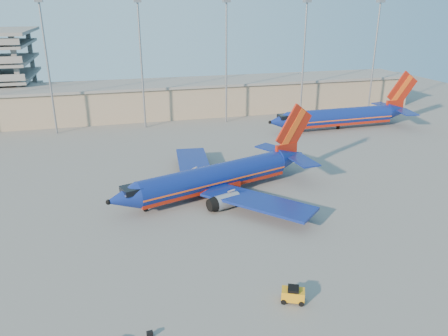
{
  "coord_description": "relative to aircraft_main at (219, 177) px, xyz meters",
  "views": [
    {
      "loc": [
        -13.03,
        -56.47,
        27.61
      ],
      "look_at": [
        3.21,
        4.12,
        4.0
      ],
      "focal_mm": 35.0,
      "sensor_mm": 36.0,
      "label": 1
    }
  ],
  "objects": [
    {
      "name": "aircraft_second",
      "position": [
        37.34,
        28.7,
        0.32
      ],
      "size": [
        38.11,
        14.84,
        12.9
      ],
      "rotation": [
        0.0,
        0.0,
        0.03
      ],
      "color": "navy",
      "rests_on": "ground"
    },
    {
      "name": "baggage_tug",
      "position": [
        0.45,
        -27.73,
        -1.78
      ],
      "size": [
        2.64,
        2.2,
        1.64
      ],
      "rotation": [
        0.0,
        0.0,
        -0.43
      ],
      "color": "orange",
      "rests_on": "ground"
    },
    {
      "name": "terminal_building",
      "position": [
        7.65,
        53.93,
        1.68
      ],
      "size": [
        122.0,
        16.0,
        8.5
      ],
      "color": "#9C8A6B",
      "rests_on": "ground"
    },
    {
      "name": "light_mast_row",
      "position": [
        2.65,
        41.93,
        14.92
      ],
      "size": [
        101.6,
        1.6,
        28.65
      ],
      "color": "gray",
      "rests_on": "ground"
    },
    {
      "name": "aircraft_main",
      "position": [
        0.0,
        0.0,
        0.0
      ],
      "size": [
        35.27,
        33.36,
        12.34
      ],
      "rotation": [
        0.0,
        0.0,
        0.31
      ],
      "color": "navy",
      "rests_on": "ground"
    },
    {
      "name": "ground",
      "position": [
        -2.35,
        -4.07,
        -2.64
      ],
      "size": [
        220.0,
        220.0,
        0.0
      ],
      "primitive_type": "plane",
      "color": "slate",
      "rests_on": "ground"
    }
  ]
}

